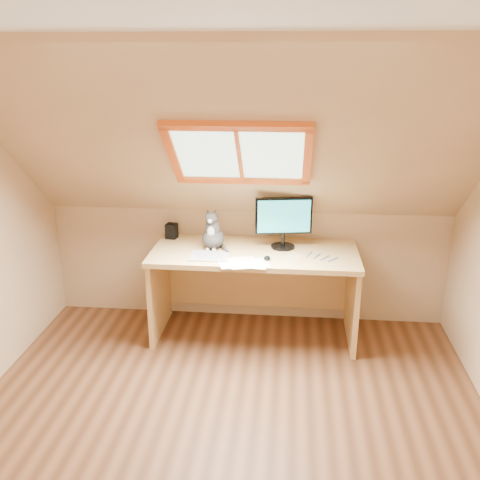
# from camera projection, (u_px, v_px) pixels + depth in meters

# --- Properties ---
(ground) EXTENTS (3.50, 3.50, 0.00)m
(ground) POSITION_uv_depth(u_px,v_px,m) (223.00, 442.00, 3.33)
(ground) COLOR brown
(ground) RESTS_ON ground
(room_shell) EXTENTS (3.52, 3.52, 2.41)m
(room_shell) POSITION_uv_depth(u_px,v_px,m) (218.00, 229.00, 2.77)
(room_shell) COLOR tan
(room_shell) RESTS_ON ground
(desk) EXTENTS (1.69, 0.74, 0.77)m
(desk) POSITION_uv_depth(u_px,v_px,m) (255.00, 273.00, 4.51)
(desk) COLOR tan
(desk) RESTS_ON ground
(monitor) EXTENTS (0.46, 0.20, 0.43)m
(monitor) POSITION_uv_depth(u_px,v_px,m) (284.00, 219.00, 4.36)
(monitor) COLOR black
(monitor) RESTS_ON desk
(cat) EXTENTS (0.21, 0.24, 0.35)m
(cat) POSITION_uv_depth(u_px,v_px,m) (213.00, 234.00, 4.39)
(cat) COLOR #3F3A38
(cat) RESTS_ON desk
(desk_speaker) EXTENTS (0.10, 0.10, 0.13)m
(desk_speaker) POSITION_uv_depth(u_px,v_px,m) (172.00, 231.00, 4.65)
(desk_speaker) COLOR black
(desk_speaker) RESTS_ON desk
(graphics_tablet) EXTENTS (0.31, 0.22, 0.01)m
(graphics_tablet) POSITION_uv_depth(u_px,v_px,m) (210.00, 256.00, 4.23)
(graphics_tablet) COLOR #B2B2B7
(graphics_tablet) RESTS_ON desk
(mouse) EXTENTS (0.05, 0.09, 0.03)m
(mouse) POSITION_uv_depth(u_px,v_px,m) (267.00, 258.00, 4.17)
(mouse) COLOR black
(mouse) RESTS_ON desk
(papers) EXTENTS (0.35, 0.30, 0.01)m
(papers) POSITION_uv_depth(u_px,v_px,m) (244.00, 262.00, 4.13)
(papers) COLOR white
(papers) RESTS_ON desk
(cables) EXTENTS (0.51, 0.26, 0.01)m
(cables) POSITION_uv_depth(u_px,v_px,m) (309.00, 257.00, 4.21)
(cables) COLOR silver
(cables) RESTS_ON desk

